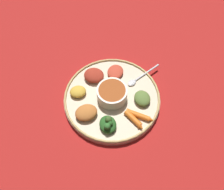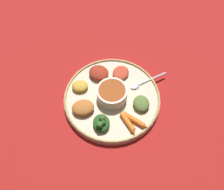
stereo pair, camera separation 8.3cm
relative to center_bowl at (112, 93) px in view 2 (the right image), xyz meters
The scene contains 13 objects.
ground_plane 0.05m from the center_bowl, ahead, with size 2.40×2.40×0.00m, color maroon.
platter 0.04m from the center_bowl, ahead, with size 0.34×0.34×0.02m, color #C6B293.
platter_rim 0.02m from the center_bowl, ahead, with size 0.34×0.34×0.01m, color tan.
center_bowl is the anchor object (origin of this frame).
spoon 0.13m from the center_bowl, 89.48° to the left, with size 0.02×0.15×0.01m.
greens_pile 0.11m from the center_bowl, 45.34° to the right, with size 0.08×0.07×0.05m.
carrot_near_spoon 0.12m from the center_bowl, ahead, with size 0.09×0.02×0.02m.
carrot_outer 0.12m from the center_bowl, 11.51° to the left, with size 0.09×0.06×0.02m.
mound_collards 0.11m from the center_bowl, 44.48° to the left, with size 0.06×0.06×0.03m, color #567033.
mound_lentil_yellow 0.12m from the center_bowl, 135.52° to the right, with size 0.06×0.05×0.03m, color gold.
mound_chickpea 0.11m from the center_bowl, 90.52° to the right, with size 0.08×0.06×0.03m, color #B2662D.
mound_beet 0.11m from the center_bowl, behind, with size 0.07×0.07×0.03m, color maroon.
mound_berbere_red 0.11m from the center_bowl, 134.48° to the left, with size 0.07×0.06×0.02m, color #B73D28.
Camera 2 is at (0.37, -0.19, 0.75)m, focal length 37.76 mm.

